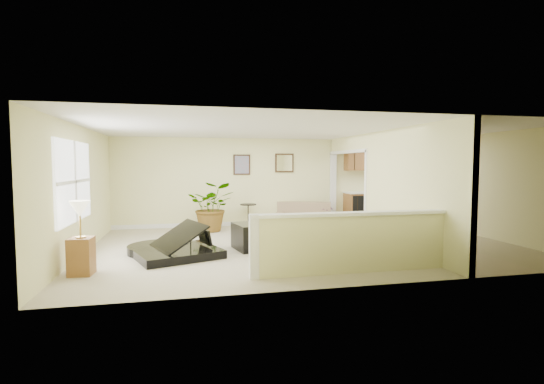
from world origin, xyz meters
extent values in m
plane|color=#BCB392|center=(0.00, 0.00, 0.00)|extent=(9.00, 9.00, 0.00)
cube|color=#F0EDA4|center=(0.00, 3.00, 1.25)|extent=(9.00, 0.04, 2.50)
cube|color=#F0EDA4|center=(0.00, -3.00, 1.25)|extent=(9.00, 0.04, 2.50)
cube|color=#F0EDA4|center=(-4.50, 0.00, 1.25)|extent=(0.04, 6.00, 2.50)
cube|color=#F0EDA4|center=(4.50, 0.00, 1.25)|extent=(0.04, 6.00, 2.50)
cube|color=silver|center=(0.00, 0.00, 2.50)|extent=(9.00, 6.00, 0.04)
cube|color=gray|center=(3.15, 0.00, 0.00)|extent=(2.70, 6.00, 0.01)
cube|color=#F0EDA4|center=(1.80, -1.20, 1.25)|extent=(0.12, 3.60, 2.50)
cube|color=#F0EDA4|center=(1.80, 1.77, 2.30)|extent=(0.12, 2.35, 0.40)
cube|color=#F0EDA4|center=(0.15, -2.30, 0.47)|extent=(3.30, 0.12, 0.95)
cube|color=white|center=(0.15, -2.30, 0.96)|extent=(3.40, 0.22, 0.05)
cube|color=white|center=(-1.50, -2.30, 0.50)|extent=(0.14, 0.14, 1.00)
cube|color=white|center=(-4.49, -0.50, 1.45)|extent=(0.05, 2.15, 1.45)
cube|color=#362213|center=(-0.95, 2.98, 1.75)|extent=(0.48, 0.03, 0.58)
cube|color=#9A627A|center=(-0.95, 2.96, 1.75)|extent=(0.40, 0.01, 0.50)
cube|color=#362213|center=(0.30, 2.98, 1.80)|extent=(0.55, 0.03, 0.55)
cube|color=white|center=(0.30, 2.96, 1.80)|extent=(0.46, 0.01, 0.46)
cube|color=olive|center=(3.30, 2.70, 0.45)|extent=(2.30, 0.60, 0.90)
cube|color=white|center=(3.30, 2.70, 0.92)|extent=(2.36, 0.65, 0.04)
cube|color=black|center=(2.50, 2.69, 0.43)|extent=(0.60, 0.60, 0.84)
cube|color=olive|center=(3.30, 2.82, 1.95)|extent=(2.30, 0.35, 0.75)
cube|color=black|center=(-2.69, -0.58, 0.79)|extent=(1.83, 1.71, 0.31)
cylinder|color=black|center=(-2.84, -0.02, 0.79)|extent=(1.27, 1.27, 0.31)
cube|color=white|center=(-1.81, -0.58, 0.75)|extent=(0.56, 1.04, 0.02)
cube|color=black|center=(-2.79, -0.48, 1.06)|extent=(1.50, 1.51, 0.69)
cube|color=black|center=(-1.31, -0.23, 0.27)|extent=(0.56, 0.87, 0.53)
cube|color=tan|center=(0.72, 2.46, 0.22)|extent=(1.76, 1.38, 0.43)
cube|color=tan|center=(0.72, 2.79, 0.66)|extent=(1.52, 0.75, 0.45)
cube|color=tan|center=(0.03, 2.46, 0.52)|extent=(0.49, 0.88, 0.17)
cube|color=tan|center=(1.40, 2.46, 0.52)|extent=(0.49, 0.88, 0.17)
cylinder|color=black|center=(-0.82, 2.64, 0.01)|extent=(0.33, 0.33, 0.03)
cylinder|color=black|center=(-0.82, 2.64, 0.33)|extent=(0.03, 0.03, 0.63)
cylinder|color=black|center=(-0.82, 2.64, 0.64)|extent=(0.45, 0.45, 0.03)
cylinder|color=black|center=(-1.85, 2.20, 0.13)|extent=(0.37, 0.37, 0.26)
imported|color=#18511D|center=(-1.85, 2.20, 0.65)|extent=(1.33, 1.21, 1.31)
cylinder|color=black|center=(1.45, 2.53, 0.11)|extent=(0.32, 0.32, 0.22)
imported|color=#18511D|center=(1.45, 2.53, 0.31)|extent=(0.40, 0.40, 0.62)
cube|color=olive|center=(-4.15, -1.51, 0.30)|extent=(0.38, 0.38, 0.60)
cylinder|color=#B28A3B|center=(-4.15, -1.51, 0.61)|extent=(0.16, 0.16, 0.02)
cylinder|color=#B28A3B|center=(-4.15, -1.51, 0.81)|extent=(0.03, 0.03, 0.40)
cone|color=#FFF8D0|center=(-4.15, -1.51, 1.06)|extent=(0.32, 0.32, 0.26)
camera|label=1|loc=(-2.50, -8.18, 1.76)|focal=26.00mm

